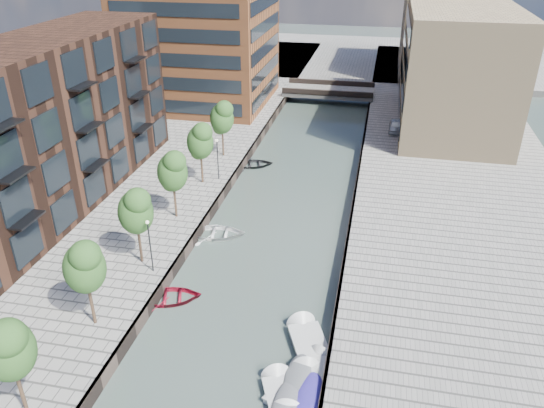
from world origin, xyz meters
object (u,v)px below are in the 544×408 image
(tree_5, at_px, (200,140))
(tree_6, at_px, (222,117))
(car, at_px, (396,126))
(bridge, at_px, (329,91))
(sloop_2, at_px, (169,300))
(tree_2, at_px, (84,265))
(motorboat_3, at_px, (308,398))
(motorboat_4, at_px, (302,377))
(tree_3, at_px, (135,210))
(tree_1, at_px, (8,347))
(motorboat_2, at_px, (310,348))
(sloop_3, at_px, (217,236))
(tree_4, at_px, (172,170))
(sloop_4, at_px, (253,166))
(motorboat_1, at_px, (284,404))

(tree_5, distance_m, tree_6, 7.00)
(car, bearing_deg, tree_5, -133.68)
(bridge, distance_m, sloop_2, 50.07)
(tree_2, height_order, motorboat_3, tree_2)
(tree_6, bearing_deg, motorboat_4, -65.47)
(tree_3, distance_m, sloop_2, 6.75)
(tree_1, bearing_deg, car, 68.66)
(tree_6, relative_size, motorboat_3, 1.08)
(motorboat_2, bearing_deg, tree_3, 157.57)
(bridge, xyz_separation_m, tree_1, (-8.50, -61.00, 3.92))
(tree_2, xyz_separation_m, sloop_3, (3.77, 13.15, -5.31))
(tree_6, relative_size, sloop_3, 1.23)
(tree_4, distance_m, motorboat_4, 20.67)
(tree_1, distance_m, tree_6, 35.00)
(bridge, distance_m, motorboat_4, 55.24)
(tree_6, distance_m, motorboat_3, 33.84)
(tree_1, relative_size, tree_2, 1.00)
(motorboat_2, bearing_deg, motorboat_3, -83.40)
(bridge, bearing_deg, tree_2, -98.95)
(tree_1, xyz_separation_m, tree_5, (0.00, 28.00, 0.00))
(bridge, height_order, sloop_4, bridge)
(sloop_3, distance_m, motorboat_1, 18.59)
(tree_3, relative_size, motorboat_3, 1.08)
(tree_4, distance_m, tree_5, 7.00)
(tree_2, relative_size, tree_5, 1.00)
(bridge, distance_m, sloop_4, 26.59)
(motorboat_1, bearing_deg, motorboat_4, 74.28)
(tree_4, distance_m, motorboat_1, 21.93)
(car, bearing_deg, sloop_4, -141.49)
(motorboat_3, bearing_deg, tree_5, 120.43)
(tree_5, relative_size, motorboat_1, 1.09)
(tree_4, relative_size, motorboat_4, 1.16)
(tree_2, height_order, tree_6, same)
(motorboat_1, distance_m, motorboat_4, 2.25)
(motorboat_2, bearing_deg, tree_1, -147.50)
(motorboat_2, bearing_deg, bridge, 95.26)
(tree_2, distance_m, motorboat_1, 13.99)
(sloop_3, bearing_deg, motorboat_1, -161.79)
(motorboat_4, bearing_deg, tree_3, 148.80)
(tree_4, distance_m, car, 31.50)
(tree_6, bearing_deg, car, 32.30)
(tree_3, distance_m, motorboat_4, 16.31)
(tree_4, relative_size, tree_5, 1.00)
(tree_1, bearing_deg, motorboat_4, 24.29)
(sloop_3, relative_size, car, 1.22)
(tree_4, height_order, sloop_4, tree_4)
(sloop_3, height_order, car, car)
(tree_4, relative_size, motorboat_1, 1.09)
(sloop_2, bearing_deg, tree_6, -10.71)
(tree_5, bearing_deg, sloop_2, -79.45)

